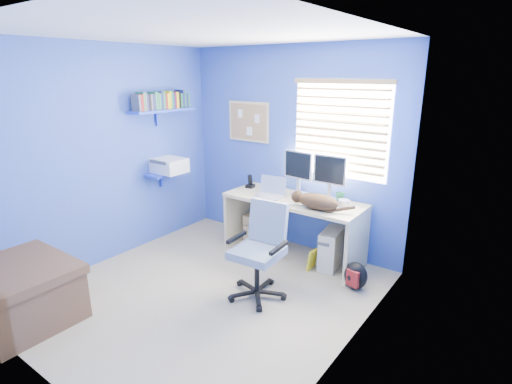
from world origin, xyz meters
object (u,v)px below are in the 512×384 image
Objects in this scene: office_chair at (260,262)px; cat at (318,201)px; tower_pc at (331,248)px; laptop at (269,188)px; desk at (293,228)px.

cat is at bearing 75.30° from office_chair.
tower_pc is 0.47× the size of office_chair.
laptop is 0.35× the size of office_chair.
laptop is (-0.27, -0.12, 0.48)m from desk.
cat is 0.95m from office_chair.
laptop is 1.01m from tower_pc.
laptop reaches higher than desk.
cat is (0.67, -0.04, -0.03)m from laptop.
desk is 0.57m from laptop.
tower_pc is at bearing 3.62° from desk.
desk is 3.53× the size of cat.
office_chair reaches higher than tower_pc.
laptop reaches higher than office_chair.
desk is at bearing 13.09° from laptop.
office_chair is (-0.21, -0.80, -0.47)m from cat.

